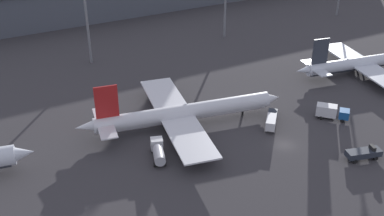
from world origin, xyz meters
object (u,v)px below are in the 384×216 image
(airplane_1, at_px, (182,113))
(service_vehicle_0, at_px, (331,111))
(service_vehicle_1, at_px, (364,153))
(service_vehicle_2, at_px, (271,120))
(service_vehicle_3, at_px, (158,151))
(airplane_2, at_px, (366,63))

(airplane_1, bearing_deg, service_vehicle_0, -12.88)
(service_vehicle_1, bearing_deg, service_vehicle_2, 129.76)
(service_vehicle_1, xyz_separation_m, service_vehicle_2, (-8.90, 18.96, 0.27))
(airplane_1, relative_size, service_vehicle_3, 6.01)
(airplane_1, bearing_deg, service_vehicle_2, -19.22)
(airplane_2, height_order, service_vehicle_3, airplane_2)
(service_vehicle_0, relative_size, service_vehicle_2, 0.95)
(service_vehicle_1, height_order, service_vehicle_3, service_vehicle_3)
(airplane_2, bearing_deg, service_vehicle_0, -139.86)
(service_vehicle_1, bearing_deg, service_vehicle_0, 85.75)
(airplane_1, relative_size, service_vehicle_0, 6.73)
(service_vehicle_2, bearing_deg, airplane_1, 102.14)
(airplane_1, bearing_deg, airplane_2, 11.67)
(airplane_1, xyz_separation_m, service_vehicle_0, (31.65, -13.22, -1.29))
(service_vehicle_0, bearing_deg, service_vehicle_3, -139.87)
(service_vehicle_1, xyz_separation_m, service_vehicle_3, (-36.46, 19.23, 0.44))
(airplane_1, height_order, service_vehicle_3, airplane_1)
(service_vehicle_0, bearing_deg, airplane_2, 75.66)
(service_vehicle_0, xyz_separation_m, service_vehicle_2, (-14.17, 3.53, -0.22))
(service_vehicle_0, xyz_separation_m, service_vehicle_1, (-5.28, -15.44, -0.50))
(service_vehicle_2, distance_m, service_vehicle_3, 27.56)
(service_vehicle_0, bearing_deg, service_vehicle_1, -63.55)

